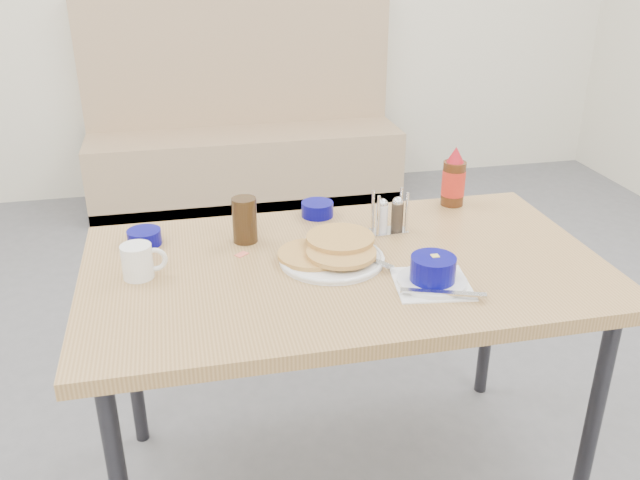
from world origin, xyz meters
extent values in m
cube|color=tan|center=(0.00, 2.72, 0.23)|extent=(1.90, 0.55, 0.45)
cube|color=tan|center=(0.00, 2.94, 0.72)|extent=(1.90, 0.12, 1.00)
cube|color=#2D2D33|center=(0.00, 2.72, 0.04)|extent=(1.90, 0.55, 0.08)
cube|color=tan|center=(0.00, 0.25, 0.74)|extent=(1.40, 0.80, 0.04)
cylinder|color=#2D2D33|center=(0.62, -0.07, 0.36)|extent=(0.04, 0.04, 0.72)
cylinder|color=#2D2D33|center=(-0.62, 0.57, 0.36)|extent=(0.04, 0.04, 0.72)
cylinder|color=#2D2D33|center=(0.62, 0.57, 0.36)|extent=(0.04, 0.04, 0.72)
cylinder|color=white|center=(-0.03, 0.27, 0.77)|extent=(0.29, 0.29, 0.01)
cylinder|color=#D7A150|center=(-0.08, 0.28, 0.78)|extent=(0.19, 0.19, 0.01)
cylinder|color=#D7A150|center=(-0.01, 0.25, 0.79)|extent=(0.19, 0.19, 0.01)
cylinder|color=#D7A150|center=(0.00, 0.31, 0.80)|extent=(0.19, 0.19, 0.01)
cube|color=silver|center=(0.07, 0.22, 0.78)|extent=(0.08, 0.12, 0.01)
cylinder|color=white|center=(-0.54, 0.29, 0.81)|extent=(0.08, 0.08, 0.09)
cylinder|color=black|center=(-0.54, 0.29, 0.85)|extent=(0.07, 0.07, 0.00)
torus|color=white|center=(-0.50, 0.29, 0.81)|extent=(0.07, 0.01, 0.07)
cube|color=white|center=(0.19, 0.08, 0.76)|extent=(0.21, 0.21, 0.00)
cylinder|color=white|center=(0.19, 0.08, 0.77)|extent=(0.18, 0.18, 0.01)
cylinder|color=#060571|center=(0.19, 0.08, 0.81)|extent=(0.12, 0.12, 0.06)
cylinder|color=white|center=(0.19, 0.08, 0.83)|extent=(0.10, 0.10, 0.01)
cube|color=#F4DB60|center=(0.19, 0.09, 0.84)|extent=(0.02, 0.02, 0.01)
cube|color=silver|center=(0.19, 0.01, 0.78)|extent=(0.20, 0.09, 0.01)
cylinder|color=#060571|center=(-0.53, 0.49, 0.78)|extent=(0.10, 0.10, 0.04)
cylinder|color=#060571|center=(0.00, 0.59, 0.78)|extent=(0.10, 0.10, 0.05)
cylinder|color=#2F1F0F|center=(-0.25, 0.45, 0.83)|extent=(0.07, 0.07, 0.13)
cube|color=silver|center=(0.18, 0.42, 0.76)|extent=(0.11, 0.07, 0.00)
cylinder|color=silver|center=(0.14, 0.40, 0.83)|extent=(0.01, 0.01, 0.12)
cylinder|color=silver|center=(0.23, 0.40, 0.83)|extent=(0.01, 0.01, 0.12)
cylinder|color=silver|center=(0.13, 0.44, 0.83)|extent=(0.01, 0.01, 0.12)
cylinder|color=silver|center=(0.22, 0.45, 0.83)|extent=(0.01, 0.01, 0.12)
cylinder|color=silver|center=(0.16, 0.42, 0.81)|extent=(0.04, 0.04, 0.08)
cylinder|color=#3F3326|center=(0.20, 0.43, 0.81)|extent=(0.04, 0.04, 0.08)
cylinder|color=#47230F|center=(0.45, 0.59, 0.83)|extent=(0.07, 0.07, 0.15)
cylinder|color=red|center=(0.45, 0.59, 0.84)|extent=(0.08, 0.08, 0.08)
cone|color=#B1111C|center=(0.45, 0.59, 0.93)|extent=(0.06, 0.06, 0.05)
cube|color=#E9634D|center=(-0.27, 0.36, 0.76)|extent=(0.04, 0.04, 0.00)
camera|label=1|loc=(-0.42, -1.34, 1.59)|focal=38.00mm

